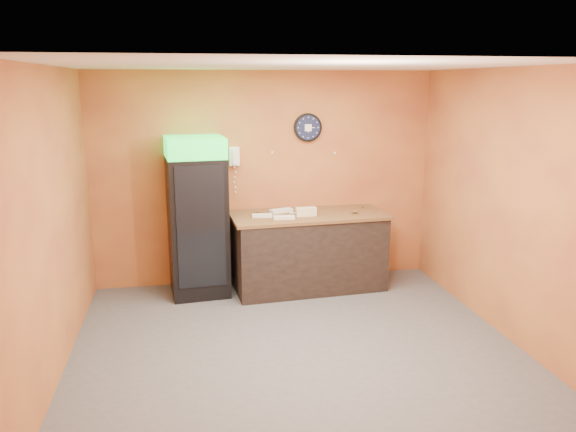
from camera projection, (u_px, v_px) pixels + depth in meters
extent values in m
plane|color=#47474C|center=(294.00, 342.00, 5.85)|extent=(4.50, 4.50, 0.00)
cube|color=#C47C37|center=(265.00, 179.00, 7.44)|extent=(4.50, 0.02, 2.80)
cube|color=#C47C37|center=(53.00, 222.00, 5.13)|extent=(0.02, 4.00, 2.80)
cube|color=#C47C37|center=(503.00, 203.00, 5.93)|extent=(0.02, 4.00, 2.80)
cube|color=white|center=(295.00, 65.00, 5.20)|extent=(4.50, 4.00, 0.02)
cube|color=black|center=(198.00, 227.00, 7.07)|extent=(0.76, 0.76, 1.75)
cube|color=#18CF32|center=(195.00, 147.00, 6.83)|extent=(0.76, 0.76, 0.25)
cube|color=black|center=(196.00, 228.00, 6.70)|extent=(0.58, 0.07, 1.50)
cube|color=black|center=(308.00, 252.00, 7.34)|extent=(1.97, 0.98, 0.96)
cylinder|color=black|center=(308.00, 128.00, 7.37)|extent=(0.37, 0.05, 0.37)
cylinder|color=#0F1433|center=(308.00, 128.00, 7.34)|extent=(0.32, 0.01, 0.32)
cube|color=white|center=(308.00, 128.00, 7.33)|extent=(0.09, 0.00, 0.09)
cube|color=white|center=(234.00, 156.00, 7.25)|extent=(0.13, 0.08, 0.24)
cube|color=white|center=(235.00, 157.00, 7.21)|extent=(0.06, 0.04, 0.20)
cube|color=brown|center=(309.00, 215.00, 7.22)|extent=(2.04, 1.00, 0.04)
cube|color=#F2E7BC|center=(306.00, 214.00, 7.09)|extent=(0.26, 0.10, 0.05)
cube|color=#F2E7BC|center=(306.00, 210.00, 7.07)|extent=(0.26, 0.10, 0.05)
cube|color=silver|center=(262.00, 216.00, 7.03)|extent=(0.26, 0.13, 0.04)
cube|color=silver|center=(284.00, 217.00, 6.93)|extent=(0.27, 0.13, 0.04)
cube|color=silver|center=(281.00, 211.00, 7.29)|extent=(0.32, 0.20, 0.04)
cylinder|color=silver|center=(300.00, 211.00, 7.22)|extent=(0.05, 0.05, 0.05)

